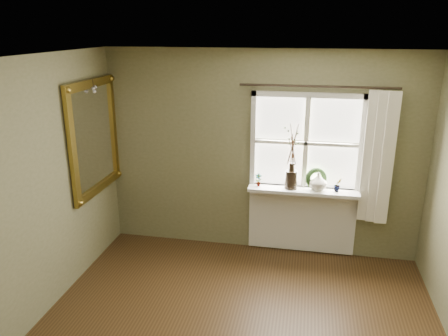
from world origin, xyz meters
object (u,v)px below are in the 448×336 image
dark_jug (291,180)px  wreath (316,181)px  cream_vase (318,182)px  gilt_mirror (95,137)px

dark_jug → wreath: (0.30, 0.04, -0.01)m
cream_vase → gilt_mirror: size_ratio=0.16×
cream_vase → wreath: wreath is taller
dark_jug → wreath: size_ratio=0.84×
dark_jug → wreath: bearing=7.5°
cream_vase → wreath: (-0.02, 0.04, -0.01)m
gilt_mirror → cream_vase: bearing=9.0°
cream_vase → gilt_mirror: 2.77m
wreath → gilt_mirror: size_ratio=0.20×
cream_vase → wreath: size_ratio=0.82×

